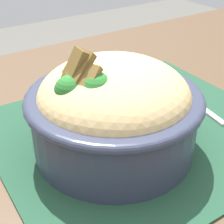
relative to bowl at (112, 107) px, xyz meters
name	(u,v)px	position (x,y,z in m)	size (l,w,h in m)	color
table	(138,174)	(0.04, 0.00, -0.13)	(1.29, 0.79, 0.75)	#4C3826
placemat	(138,130)	(0.05, 0.01, -0.06)	(0.38, 0.34, 0.00)	#1E422D
bowl	(112,107)	(0.00, 0.00, 0.00)	(0.24, 0.24, 0.14)	#2D3347
fork	(193,101)	(0.17, 0.02, -0.06)	(0.04, 0.13, 0.00)	#BBBBBB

